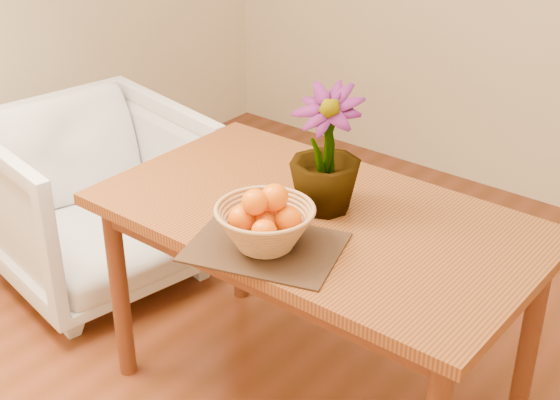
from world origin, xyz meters
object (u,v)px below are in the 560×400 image
Objects in this scene: wicker_basket at (265,228)px; armchair at (95,191)px; potted_plant at (326,150)px; table at (317,236)px.

armchair is at bearing 165.07° from wicker_basket.
table is at bearing -96.42° from potted_plant.
wicker_basket is at bearing -87.98° from table.
table is at bearing 92.02° from wicker_basket.
table is 1.22m from armchair.
armchair is at bearing 177.43° from table.
table is 4.84× the size of wicker_basket.
table is 0.31m from wicker_basket.
potted_plant is at bearing 91.14° from table.
wicker_basket is (0.01, -0.27, 0.15)m from table.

